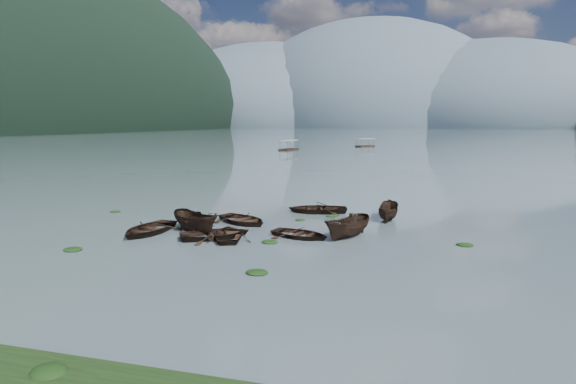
% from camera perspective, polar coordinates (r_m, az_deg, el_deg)
% --- Properties ---
extents(ground_plane, '(2400.00, 2400.00, 0.00)m').
position_cam_1_polar(ground_plane, '(24.83, -7.05, -8.65)').
color(ground_plane, slate).
extents(haze_mtn_a, '(520.00, 520.00, 280.00)m').
position_cam_1_polar(haze_mtn_a, '(960.42, -1.73, 8.26)').
color(haze_mtn_a, '#475666').
rests_on(haze_mtn_a, ground).
extents(haze_mtn_b, '(520.00, 520.00, 340.00)m').
position_cam_1_polar(haze_mtn_b, '(924.60, 10.38, 8.11)').
color(haze_mtn_b, '#475666').
rests_on(haze_mtn_b, ground).
extents(haze_mtn_c, '(520.00, 520.00, 260.00)m').
position_cam_1_polar(haze_mtn_c, '(931.32, 22.85, 7.58)').
color(haze_mtn_c, '#475666').
rests_on(haze_mtn_c, ground).
extents(rowboat_0, '(3.90, 5.12, 0.99)m').
position_cam_1_polar(rowboat_0, '(32.06, -17.30, -5.00)').
color(rowboat_0, black).
rests_on(rowboat_0, ground).
extents(rowboat_1, '(5.57, 5.21, 0.94)m').
position_cam_1_polar(rowboat_1, '(29.72, -9.18, -5.79)').
color(rowboat_1, black).
rests_on(rowboat_1, ground).
extents(rowboat_2, '(4.74, 3.75, 1.74)m').
position_cam_1_polar(rowboat_2, '(31.58, -11.56, -4.99)').
color(rowboat_2, black).
rests_on(rowboat_2, ground).
extents(rowboat_3, '(4.25, 4.91, 0.85)m').
position_cam_1_polar(rowboat_3, '(29.65, -7.56, -5.78)').
color(rowboat_3, black).
rests_on(rowboat_3, ground).
extents(rowboat_4, '(4.66, 3.91, 0.83)m').
position_cam_1_polar(rowboat_4, '(29.52, 1.53, -5.77)').
color(rowboat_4, black).
rests_on(rowboat_4, ground).
extents(rowboat_5, '(3.49, 4.59, 1.68)m').
position_cam_1_polar(rowboat_5, '(29.70, 7.58, -5.76)').
color(rowboat_5, black).
rests_on(rowboat_5, ground).
extents(rowboat_6, '(5.59, 5.14, 0.95)m').
position_cam_1_polar(rowboat_6, '(33.77, -5.77, -3.96)').
color(rowboat_6, black).
rests_on(rowboat_6, ground).
extents(rowboat_7, '(5.51, 4.45, 1.01)m').
position_cam_1_polar(rowboat_7, '(37.75, 3.76, -2.58)').
color(rowboat_7, black).
rests_on(rowboat_7, ground).
extents(rowboat_8, '(1.68, 3.92, 1.48)m').
position_cam_1_polar(rowboat_8, '(35.75, 12.54, -3.42)').
color(rowboat_8, black).
rests_on(rowboat_8, ground).
extents(weed_clump_0, '(1.14, 0.93, 0.25)m').
position_cam_1_polar(weed_clump_0, '(29.39, -25.65, -6.72)').
color(weed_clump_0, black).
rests_on(weed_clump_0, ground).
extents(weed_clump_1, '(1.05, 0.84, 0.23)m').
position_cam_1_polar(weed_clump_1, '(28.22, -2.34, -6.46)').
color(weed_clump_1, black).
rests_on(weed_clump_1, ground).
extents(weed_clump_2, '(1.15, 0.92, 0.25)m').
position_cam_1_polar(weed_clump_2, '(22.69, -3.97, -10.30)').
color(weed_clump_2, black).
rests_on(weed_clump_2, ground).
extents(weed_clump_3, '(0.80, 0.67, 0.18)m').
position_cam_1_polar(weed_clump_3, '(34.51, 1.54, -3.65)').
color(weed_clump_3, black).
rests_on(weed_clump_3, ground).
extents(weed_clump_4, '(1.04, 0.82, 0.22)m').
position_cam_1_polar(weed_clump_4, '(29.60, 21.54, -6.35)').
color(weed_clump_4, black).
rests_on(weed_clump_4, ground).
extents(weed_clump_5, '(0.95, 0.77, 0.20)m').
position_cam_1_polar(weed_clump_5, '(40.43, -21.10, -2.40)').
color(weed_clump_5, black).
rests_on(weed_clump_5, ground).
extents(weed_clump_6, '(1.07, 0.89, 0.22)m').
position_cam_1_polar(weed_clump_6, '(34.37, -10.35, -3.84)').
color(weed_clump_6, black).
rests_on(weed_clump_6, ground).
extents(weed_clump_7, '(1.01, 0.81, 0.22)m').
position_cam_1_polar(weed_clump_7, '(36.07, 5.58, -3.14)').
color(weed_clump_7, black).
rests_on(weed_clump_7, ground).
extents(pontoon_left, '(4.43, 7.35, 2.63)m').
position_cam_1_polar(pontoon_left, '(125.79, 0.10, 5.34)').
color(pontoon_left, black).
rests_on(pontoon_left, ground).
extents(pontoon_centre, '(6.14, 6.64, 2.46)m').
position_cam_1_polar(pontoon_centre, '(146.82, 9.75, 5.70)').
color(pontoon_centre, black).
rests_on(pontoon_centre, ground).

